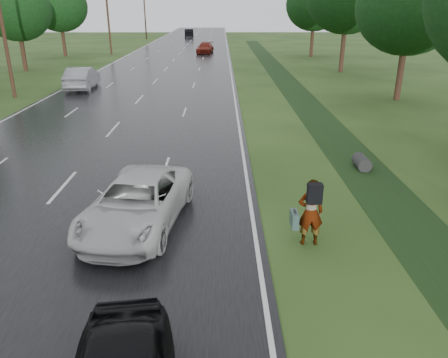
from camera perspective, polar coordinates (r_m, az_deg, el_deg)
road at (r=52.39m, az=-6.93°, el=14.77°), size 14.00×180.00×0.04m
edge_stripe_east at (r=52.07m, az=0.73°, el=14.90°), size 0.12×180.00×0.01m
edge_stripe_west at (r=53.55m, az=-14.36°, el=14.45°), size 0.12×180.00×0.01m
center_line at (r=52.39m, az=-6.93°, el=14.79°), size 0.12×180.00×0.01m
drainage_ditch at (r=26.76m, az=12.10°, el=7.94°), size 2.20×120.00×0.56m
utility_pole_mid at (r=35.08m, az=-27.05°, el=17.87°), size 1.60×0.26×10.00m
utility_pole_far at (r=63.50m, az=-14.94°, el=20.11°), size 1.60×0.26×10.00m
utility_pole_distant at (r=92.93m, az=-10.32°, el=20.73°), size 1.60×0.26×10.00m
tree_east_c at (r=33.12m, az=23.12°, el=20.01°), size 7.00×7.00×9.29m
tree_east_f at (r=59.86m, az=11.75°, el=21.44°), size 7.20×7.20×9.62m
tree_west_d at (r=49.88m, az=-25.51°, el=19.32°), size 6.60×6.60×8.80m
tree_west_f at (r=63.15m, az=-20.73°, el=20.34°), size 7.00×7.00×9.29m
pedestrian at (r=12.05m, az=11.15°, el=-4.19°), size 0.86×0.77×1.92m
white_pickup at (r=13.12m, az=-11.29°, el=-3.03°), size 3.19×5.59×1.47m
silver_sedan at (r=37.07m, az=-18.05°, el=12.45°), size 2.10×5.27×1.70m
far_car_red at (r=63.47m, az=-2.49°, el=16.72°), size 2.53×4.98×1.39m
far_car_dark at (r=96.90m, az=-4.61°, el=18.46°), size 2.26×5.25×1.68m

